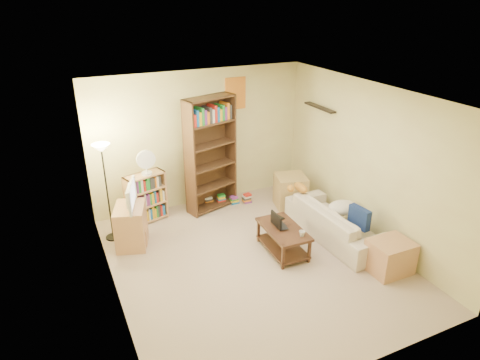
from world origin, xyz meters
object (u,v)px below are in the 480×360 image
object	(u,v)px
television	(128,196)
side_table	(290,191)
coffee_table	(283,236)
mug	(302,234)
tv_stand	(131,226)
tabby_cat	(299,188)
laptop	(284,225)
desk_fan	(146,162)
short_bookshelf	(146,198)
sofa	(336,222)
floor_lamp	(103,165)
end_cabinet	(390,257)
tall_bookshelf	(211,152)

from	to	relation	value
television	side_table	xyz separation A→B (m)	(2.97, 0.07, -0.56)
coffee_table	side_table	xyz separation A→B (m)	(0.90, 1.27, 0.04)
mug	tv_stand	bearing A→B (deg)	145.34
tabby_cat	laptop	bearing A→B (deg)	-135.51
tabby_cat	tv_stand	size ratio (longest dim) A/B	0.66
laptop	desk_fan	distance (m)	2.50
short_bookshelf	side_table	distance (m)	2.63
sofa	mug	distance (m)	0.96
mug	floor_lamp	xyz separation A→B (m)	(-2.45, 1.85, 0.84)
laptop	tabby_cat	bearing A→B (deg)	-38.04
sofa	tv_stand	world-z (taller)	tv_stand
short_bookshelf	television	bearing A→B (deg)	-138.37
tabby_cat	television	distance (m)	2.85
television	side_table	size ratio (longest dim) A/B	1.10
tabby_cat	mug	xyz separation A→B (m)	(-0.61, -1.07, -0.18)
sofa	tabby_cat	size ratio (longest dim) A/B	4.41
end_cabinet	tv_stand	bearing A→B (deg)	144.45
tabby_cat	side_table	bearing A→B (deg)	72.27
short_bookshelf	side_table	xyz separation A→B (m)	(2.56, -0.58, -0.14)
tv_stand	floor_lamp	bearing A→B (deg)	145.64
mug	end_cabinet	size ratio (longest dim) A/B	0.17
tv_stand	television	world-z (taller)	television
laptop	floor_lamp	world-z (taller)	floor_lamp
desk_fan	coffee_table	bearing A→B (deg)	-48.39
mug	tall_bookshelf	distance (m)	2.32
laptop	tall_bookshelf	xyz separation A→B (m)	(-0.49, 1.77, 0.68)
tabby_cat	end_cabinet	size ratio (longest dim) A/B	0.76
mug	laptop	bearing A→B (deg)	102.14
tv_stand	television	size ratio (longest dim) A/B	0.99
sofa	coffee_table	world-z (taller)	sofa
tabby_cat	tv_stand	bearing A→B (deg)	170.85
tabby_cat	desk_fan	world-z (taller)	desk_fan
short_bookshelf	end_cabinet	xyz separation A→B (m)	(2.79, -2.94, -0.20)
mug	television	xyz separation A→B (m)	(-2.19, 1.52, 0.41)
tabby_cat	television	xyz separation A→B (m)	(-2.80, 0.45, 0.23)
sofa	laptop	size ratio (longest dim) A/B	5.55
tv_stand	tall_bookshelf	xyz separation A→B (m)	(1.62, 0.64, 0.77)
coffee_table	side_table	world-z (taller)	side_table
end_cabinet	tabby_cat	bearing A→B (deg)	102.18
end_cabinet	floor_lamp	bearing A→B (deg)	142.84
side_table	tv_stand	bearing A→B (deg)	-178.55
short_bookshelf	mug	bearing A→B (deg)	-67.21
laptop	desk_fan	size ratio (longest dim) A/B	0.80
tv_stand	sofa	bearing A→B (deg)	-2.79
tv_stand	side_table	distance (m)	2.97
short_bookshelf	side_table	bearing A→B (deg)	-29.41
side_table	end_cabinet	world-z (taller)	side_table
tabby_cat	tall_bookshelf	distance (m)	1.67
desk_fan	end_cabinet	xyz separation A→B (m)	(2.74, -2.90, -0.88)
coffee_table	television	xyz separation A→B (m)	(-2.07, 1.20, 0.60)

